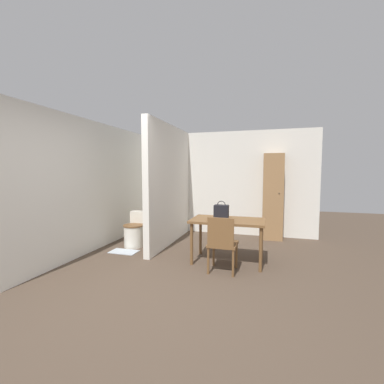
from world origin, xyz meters
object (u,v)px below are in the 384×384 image
at_px(handbag, 221,212).
at_px(wooden_cabinet, 273,197).
at_px(dining_table, 228,224).
at_px(wooden_chair, 222,242).
at_px(toilet, 135,232).

relative_size(handbag, wooden_cabinet, 0.17).
relative_size(dining_table, wooden_cabinet, 0.63).
height_order(wooden_chair, wooden_cabinet, wooden_cabinet).
distance_m(toilet, handbag, 2.03).
bearing_deg(toilet, wooden_chair, -24.53).
bearing_deg(wooden_chair, wooden_cabinet, 72.30).
xyz_separation_m(wooden_chair, toilet, (-1.97, 0.90, -0.18)).
distance_m(wooden_chair, handbag, 0.57).
xyz_separation_m(toilet, wooden_cabinet, (2.73, 1.38, 0.67)).
distance_m(dining_table, wooden_chair, 0.52).
bearing_deg(handbag, dining_table, 41.22).
xyz_separation_m(handbag, wooden_cabinet, (0.85, 1.88, 0.11)).
bearing_deg(dining_table, toilet, 168.23).
height_order(toilet, handbag, handbag).
height_order(dining_table, wooden_chair, wooden_chair).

